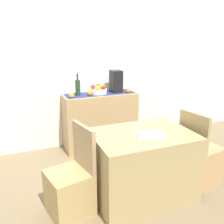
{
  "coord_description": "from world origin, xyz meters",
  "views": [
    {
      "loc": [
        -1.16,
        -2.63,
        1.73
      ],
      "look_at": [
        0.03,
        0.37,
        0.74
      ],
      "focal_mm": 40.55,
      "sensor_mm": 36.0,
      "label": 1
    }
  ],
  "objects_px": {
    "open_book": "(150,135)",
    "dining_table": "(142,165)",
    "wine_bottle": "(78,87)",
    "coffee_maker": "(116,81)",
    "sideboard_console": "(100,121)",
    "chair_by_corner": "(199,161)",
    "fruit_bowl": "(98,91)",
    "chair_near_window": "(71,189)"
  },
  "relations": [
    {
      "from": "chair_near_window",
      "to": "chair_by_corner",
      "type": "relative_size",
      "value": 1.0
    },
    {
      "from": "sideboard_console",
      "to": "open_book",
      "type": "bearing_deg",
      "value": -88.53
    },
    {
      "from": "sideboard_console",
      "to": "coffee_maker",
      "type": "distance_m",
      "value": 0.66
    },
    {
      "from": "wine_bottle",
      "to": "chair_by_corner",
      "type": "bearing_deg",
      "value": -51.05
    },
    {
      "from": "sideboard_console",
      "to": "open_book",
      "type": "xyz_separation_m",
      "value": [
        0.04,
        -1.47,
        0.32
      ]
    },
    {
      "from": "dining_table",
      "to": "open_book",
      "type": "bearing_deg",
      "value": -61.84
    },
    {
      "from": "open_book",
      "to": "fruit_bowl",
      "type": "bearing_deg",
      "value": 109.23
    },
    {
      "from": "chair_by_corner",
      "to": "chair_near_window",
      "type": "bearing_deg",
      "value": 179.75
    },
    {
      "from": "sideboard_console",
      "to": "open_book",
      "type": "relative_size",
      "value": 4.0
    },
    {
      "from": "chair_near_window",
      "to": "chair_by_corner",
      "type": "xyz_separation_m",
      "value": [
        1.58,
        -0.01,
        0.0
      ]
    },
    {
      "from": "sideboard_console",
      "to": "chair_by_corner",
      "type": "xyz_separation_m",
      "value": [
        0.78,
        -1.39,
        -0.17
      ]
    },
    {
      "from": "chair_by_corner",
      "to": "fruit_bowl",
      "type": "bearing_deg",
      "value": 120.17
    },
    {
      "from": "coffee_maker",
      "to": "fruit_bowl",
      "type": "bearing_deg",
      "value": 180.0
    },
    {
      "from": "wine_bottle",
      "to": "chair_near_window",
      "type": "height_order",
      "value": "wine_bottle"
    },
    {
      "from": "sideboard_console",
      "to": "wine_bottle",
      "type": "relative_size",
      "value": 3.42
    },
    {
      "from": "wine_bottle",
      "to": "chair_by_corner",
      "type": "distance_m",
      "value": 1.93
    },
    {
      "from": "fruit_bowl",
      "to": "dining_table",
      "type": "xyz_separation_m",
      "value": [
        0.02,
        -1.39,
        -0.54
      ]
    },
    {
      "from": "wine_bottle",
      "to": "coffee_maker",
      "type": "relative_size",
      "value": 0.96
    },
    {
      "from": "open_book",
      "to": "chair_near_window",
      "type": "xyz_separation_m",
      "value": [
        -0.83,
        0.08,
        -0.48
      ]
    },
    {
      "from": "sideboard_console",
      "to": "chair_by_corner",
      "type": "distance_m",
      "value": 1.6
    },
    {
      "from": "fruit_bowl",
      "to": "wine_bottle",
      "type": "distance_m",
      "value": 0.33
    },
    {
      "from": "wine_bottle",
      "to": "chair_near_window",
      "type": "xyz_separation_m",
      "value": [
        -0.45,
        -1.38,
        -0.73
      ]
    },
    {
      "from": "open_book",
      "to": "chair_by_corner",
      "type": "height_order",
      "value": "chair_by_corner"
    },
    {
      "from": "chair_near_window",
      "to": "chair_by_corner",
      "type": "distance_m",
      "value": 1.58
    },
    {
      "from": "dining_table",
      "to": "chair_near_window",
      "type": "height_order",
      "value": "chair_near_window"
    },
    {
      "from": "open_book",
      "to": "dining_table",
      "type": "bearing_deg",
      "value": 134.98
    },
    {
      "from": "chair_near_window",
      "to": "sideboard_console",
      "type": "bearing_deg",
      "value": 60.15
    },
    {
      "from": "sideboard_console",
      "to": "dining_table",
      "type": "height_order",
      "value": "sideboard_console"
    },
    {
      "from": "sideboard_console",
      "to": "coffee_maker",
      "type": "bearing_deg",
      "value": 0.0
    },
    {
      "from": "dining_table",
      "to": "sideboard_console",
      "type": "bearing_deg",
      "value": 89.8
    },
    {
      "from": "wine_bottle",
      "to": "open_book",
      "type": "xyz_separation_m",
      "value": [
        0.38,
        -1.47,
        -0.24
      ]
    },
    {
      "from": "coffee_maker",
      "to": "dining_table",
      "type": "distance_m",
      "value": 1.56
    },
    {
      "from": "coffee_maker",
      "to": "sideboard_console",
      "type": "bearing_deg",
      "value": 180.0
    },
    {
      "from": "open_book",
      "to": "chair_by_corner",
      "type": "xyz_separation_m",
      "value": [
        0.75,
        0.08,
        -0.48
      ]
    },
    {
      "from": "dining_table",
      "to": "chair_by_corner",
      "type": "height_order",
      "value": "chair_by_corner"
    },
    {
      "from": "fruit_bowl",
      "to": "chair_near_window",
      "type": "bearing_deg",
      "value": -119.1
    },
    {
      "from": "wine_bottle",
      "to": "open_book",
      "type": "relative_size",
      "value": 1.17
    },
    {
      "from": "fruit_bowl",
      "to": "open_book",
      "type": "height_order",
      "value": "fruit_bowl"
    },
    {
      "from": "wine_bottle",
      "to": "coffee_maker",
      "type": "distance_m",
      "value": 0.61
    },
    {
      "from": "fruit_bowl",
      "to": "open_book",
      "type": "xyz_separation_m",
      "value": [
        0.06,
        -1.47,
        -0.16
      ]
    },
    {
      "from": "fruit_bowl",
      "to": "coffee_maker",
      "type": "height_order",
      "value": "coffee_maker"
    },
    {
      "from": "dining_table",
      "to": "chair_by_corner",
      "type": "xyz_separation_m",
      "value": [
        0.79,
        -0.0,
        -0.1
      ]
    }
  ]
}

